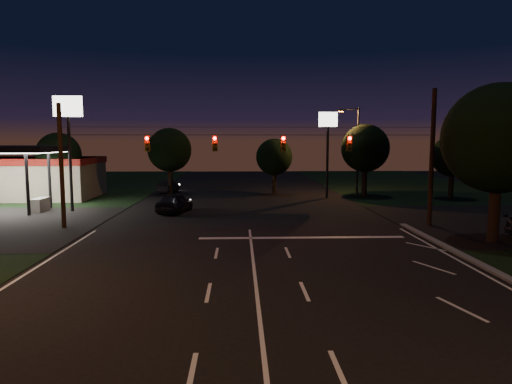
{
  "coord_description": "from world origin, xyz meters",
  "views": [
    {
      "loc": [
        -0.62,
        -14.51,
        5.61
      ],
      "look_at": [
        0.22,
        8.78,
        3.0
      ],
      "focal_mm": 32.0,
      "sensor_mm": 36.0,
      "label": 1
    }
  ],
  "objects_px": {
    "car_oncoming_a": "(175,203)",
    "car_oncoming_b": "(168,187)",
    "utility_pole_right": "(429,226)",
    "tree_right_near": "(497,140)"
  },
  "relations": [
    {
      "from": "car_oncoming_a",
      "to": "car_oncoming_b",
      "type": "xyz_separation_m",
      "value": [
        -2.7,
        14.11,
        -0.11
      ]
    },
    {
      "from": "utility_pole_right",
      "to": "car_oncoming_b",
      "type": "relative_size",
      "value": 2.29
    },
    {
      "from": "tree_right_near",
      "to": "car_oncoming_b",
      "type": "relative_size",
      "value": 2.23
    },
    {
      "from": "utility_pole_right",
      "to": "car_oncoming_a",
      "type": "distance_m",
      "value": 18.85
    },
    {
      "from": "car_oncoming_b",
      "to": "tree_right_near",
      "type": "bearing_deg",
      "value": 141.3
    },
    {
      "from": "utility_pole_right",
      "to": "car_oncoming_b",
      "type": "distance_m",
      "value": 28.9
    },
    {
      "from": "tree_right_near",
      "to": "utility_pole_right",
      "type": "bearing_deg",
      "value": 107.53
    },
    {
      "from": "car_oncoming_a",
      "to": "car_oncoming_b",
      "type": "distance_m",
      "value": 14.36
    },
    {
      "from": "tree_right_near",
      "to": "car_oncoming_b",
      "type": "bearing_deg",
      "value": 131.04
    },
    {
      "from": "utility_pole_right",
      "to": "tree_right_near",
      "type": "height_order",
      "value": "tree_right_near"
    }
  ]
}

